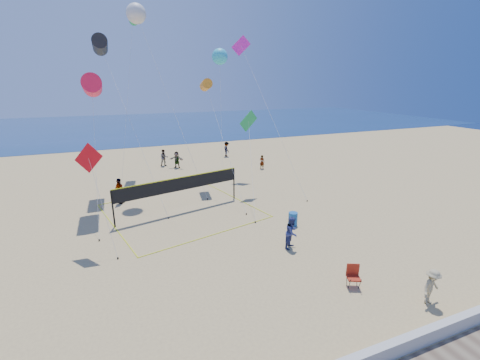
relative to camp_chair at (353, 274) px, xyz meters
name	(u,v)px	position (x,y,z in m)	size (l,w,h in m)	color
ground	(277,319)	(-4.13, -0.61, -0.58)	(120.00, 120.00, 0.00)	tan
ocean	(136,125)	(-4.13, 61.39, -0.57)	(140.00, 50.00, 0.03)	navy
bystander_a	(292,232)	(-0.73, 4.05, 0.32)	(0.88, 0.68, 1.80)	navy
bystander_b	(432,287)	(2.11, -2.15, 0.20)	(1.01, 0.58, 1.56)	tan
far_person_0	(119,191)	(-9.17, 14.69, 0.39)	(1.14, 0.47, 1.94)	gray
far_person_1	(177,160)	(-3.14, 23.49, 0.29)	(1.63, 0.52, 1.75)	gray
far_person_2	(262,162)	(5.04, 19.75, 0.15)	(0.53, 0.35, 1.46)	gray
far_person_3	(164,158)	(-4.26, 24.79, 0.31)	(0.87, 0.68, 1.79)	gray
far_person_4	(227,149)	(3.59, 26.67, 0.31)	(1.15, 0.66, 1.78)	gray
camp_chair	(353,274)	(0.00, 0.00, 0.00)	(0.72, 0.82, 1.14)	maroon
trash_barrel	(293,219)	(0.82, 6.50, -0.15)	(0.57, 0.57, 0.86)	#175498
volleyball_net	(180,188)	(-5.27, 11.52, 1.12)	(11.13, 11.02, 2.48)	black
kite_0	(92,86)	(-10.09, 14.39, 7.93)	(1.28, 7.10, 9.32)	#FF1940
kite_1	(100,45)	(-9.32, 18.79, 10.85)	(3.58, 9.67, 12.16)	black
kite_2	(206,85)	(-1.66, 16.72, 7.91)	(1.07, 8.62, 9.03)	orange
kite_3	(90,162)	(-10.46, 8.15, 4.22)	(1.58, 2.41, 5.83)	red
kite_4	(249,125)	(0.69, 13.31, 4.97)	(2.90, 6.15, 6.68)	green
kite_5	(244,54)	(2.71, 19.04, 10.59)	(2.36, 10.14, 12.79)	#E41CCB
kite_6	(136,14)	(-6.63, 17.15, 12.89)	(4.62, 5.04, 14.20)	silver
kite_7	(220,57)	(1.33, 21.94, 10.50)	(2.67, 6.02, 11.86)	#2CBBDA
kite_8	(133,17)	(-6.25, 24.12, 13.80)	(3.30, 6.11, 14.98)	green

